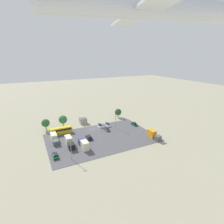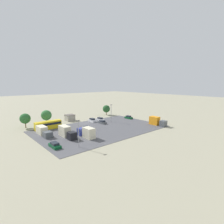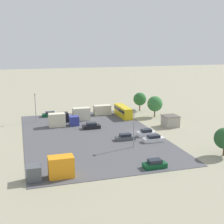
{
  "view_description": "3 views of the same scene",
  "coord_description": "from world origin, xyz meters",
  "px_view_note": "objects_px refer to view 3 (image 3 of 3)",
  "views": [
    {
      "loc": [
        28.53,
        80.3,
        36.65
      ],
      "look_at": [
        5.21,
        33.38,
        19.71
      ],
      "focal_mm": 28.0,
      "sensor_mm": 36.0,
      "label": 1
    },
    {
      "loc": [
        40.78,
        64.87,
        18.17
      ],
      "look_at": [
        -3.24,
        14.63,
        6.75
      ],
      "focal_mm": 28.0,
      "sensor_mm": 36.0,
      "label": 2
    },
    {
      "loc": [
        -69.02,
        27.28,
        21.41
      ],
      "look_at": [
        -4.22,
        7.85,
        6.32
      ],
      "focal_mm": 50.0,
      "sensor_mm": 36.0,
      "label": 3
    }
  ],
  "objects_px": {
    "parked_car_4": "(91,126)",
    "parked_car_5": "(125,137)",
    "shed_building": "(170,121)",
    "parked_truck_2": "(97,111)",
    "bus": "(123,111)",
    "parked_truck_1": "(62,120)",
    "parked_car_3": "(154,139)",
    "parked_truck_3": "(53,168)",
    "parked_car_1": "(155,164)",
    "parked_car_0": "(146,133)",
    "parked_truck_0": "(76,115)",
    "parked_car_2": "(50,114)"
  },
  "relations": [
    {
      "from": "parked_car_2",
      "to": "parked_car_3",
      "type": "distance_m",
      "value": 36.46
    },
    {
      "from": "shed_building",
      "to": "parked_truck_3",
      "type": "bearing_deg",
      "value": 125.72
    },
    {
      "from": "parked_car_2",
      "to": "bus",
      "type": "bearing_deg",
      "value": 73.15
    },
    {
      "from": "parked_truck_1",
      "to": "parked_truck_3",
      "type": "height_order",
      "value": "parked_truck_3"
    },
    {
      "from": "bus",
      "to": "parked_truck_1",
      "type": "relative_size",
      "value": 1.29
    },
    {
      "from": "bus",
      "to": "parked_truck_0",
      "type": "xyz_separation_m",
      "value": [
        -0.72,
        14.07,
        -0.06
      ]
    },
    {
      "from": "parked_car_5",
      "to": "parked_truck_1",
      "type": "height_order",
      "value": "parked_truck_1"
    },
    {
      "from": "parked_car_2",
      "to": "parked_car_5",
      "type": "xyz_separation_m",
      "value": [
        -27.84,
        -13.88,
        -0.01
      ]
    },
    {
      "from": "shed_building",
      "to": "parked_car_3",
      "type": "bearing_deg",
      "value": 138.52
    },
    {
      "from": "shed_building",
      "to": "parked_car_1",
      "type": "bearing_deg",
      "value": 147.66
    },
    {
      "from": "parked_truck_0",
      "to": "parked_truck_1",
      "type": "distance_m",
      "value": 6.78
    },
    {
      "from": "parked_truck_1",
      "to": "parked_car_4",
      "type": "bearing_deg",
      "value": 55.96
    },
    {
      "from": "parked_car_0",
      "to": "parked_truck_2",
      "type": "height_order",
      "value": "parked_truck_2"
    },
    {
      "from": "parked_car_5",
      "to": "parked_truck_1",
      "type": "distance_m",
      "value": 19.99
    },
    {
      "from": "shed_building",
      "to": "parked_car_3",
      "type": "distance_m",
      "value": 14.48
    },
    {
      "from": "shed_building",
      "to": "parked_car_4",
      "type": "bearing_deg",
      "value": 80.13
    },
    {
      "from": "parked_truck_1",
      "to": "parked_truck_3",
      "type": "relative_size",
      "value": 1.03
    },
    {
      "from": "parked_car_4",
      "to": "parked_truck_1",
      "type": "distance_m",
      "value": 8.29
    },
    {
      "from": "parked_truck_0",
      "to": "parked_truck_2",
      "type": "xyz_separation_m",
      "value": [
        5.06,
        -7.32,
        -0.3
      ]
    },
    {
      "from": "parked_car_0",
      "to": "parked_truck_3",
      "type": "xyz_separation_m",
      "value": [
        -17.19,
        23.33,
        0.91
      ]
    },
    {
      "from": "parked_car_0",
      "to": "parked_car_2",
      "type": "bearing_deg",
      "value": 36.55
    },
    {
      "from": "parked_truck_1",
      "to": "parked_car_2",
      "type": "bearing_deg",
      "value": -170.99
    },
    {
      "from": "parked_car_0",
      "to": "parked_truck_0",
      "type": "xyz_separation_m",
      "value": [
        19.43,
        13.0,
        0.91
      ]
    },
    {
      "from": "parked_car_2",
      "to": "parked_car_4",
      "type": "bearing_deg",
      "value": 27.85
    },
    {
      "from": "parked_truck_3",
      "to": "parked_car_1",
      "type": "bearing_deg",
      "value": -92.68
    },
    {
      "from": "parked_car_4",
      "to": "parked_car_5",
      "type": "bearing_deg",
      "value": 24.48
    },
    {
      "from": "parked_car_1",
      "to": "parked_car_5",
      "type": "xyz_separation_m",
      "value": [
        16.56,
        -0.3,
        -0.04
      ]
    },
    {
      "from": "parked_car_3",
      "to": "parked_car_5",
      "type": "xyz_separation_m",
      "value": [
        3.02,
        5.55,
        -0.03
      ]
    },
    {
      "from": "bus",
      "to": "parked_truck_3",
      "type": "relative_size",
      "value": 1.34
    },
    {
      "from": "shed_building",
      "to": "parked_truck_1",
      "type": "distance_m",
      "value": 28.33
    },
    {
      "from": "parked_car_0",
      "to": "parked_truck_2",
      "type": "bearing_deg",
      "value": 13.06
    },
    {
      "from": "parked_truck_0",
      "to": "shed_building",
      "type": "bearing_deg",
      "value": -120.16
    },
    {
      "from": "shed_building",
      "to": "parked_truck_2",
      "type": "height_order",
      "value": "parked_truck_2"
    },
    {
      "from": "bus",
      "to": "parked_car_3",
      "type": "bearing_deg",
      "value": 87.2
    },
    {
      "from": "parked_truck_2",
      "to": "bus",
      "type": "bearing_deg",
      "value": -122.74
    },
    {
      "from": "parked_truck_2",
      "to": "parked_truck_3",
      "type": "height_order",
      "value": "parked_truck_3"
    },
    {
      "from": "parked_car_3",
      "to": "parked_truck_0",
      "type": "bearing_deg",
      "value": 28.32
    },
    {
      "from": "parked_car_5",
      "to": "parked_car_1",
      "type": "bearing_deg",
      "value": -1.05
    },
    {
      "from": "parked_truck_2",
      "to": "parked_truck_3",
      "type": "relative_size",
      "value": 1.25
    },
    {
      "from": "parked_car_2",
      "to": "parked_truck_1",
      "type": "relative_size",
      "value": 0.6
    },
    {
      "from": "parked_truck_1",
      "to": "parked_truck_2",
      "type": "bearing_deg",
      "value": 129.68
    },
    {
      "from": "parked_car_3",
      "to": "parked_truck_0",
      "type": "xyz_separation_m",
      "value": [
        23.88,
        12.87,
        0.99
      ]
    },
    {
      "from": "parked_car_5",
      "to": "parked_truck_2",
      "type": "distance_m",
      "value": 25.94
    },
    {
      "from": "shed_building",
      "to": "bus",
      "type": "xyz_separation_m",
      "value": [
        13.77,
        8.38,
        0.29
      ]
    },
    {
      "from": "parked_car_4",
      "to": "parked_car_5",
      "type": "height_order",
      "value": "parked_car_4"
    },
    {
      "from": "shed_building",
      "to": "parked_car_5",
      "type": "bearing_deg",
      "value": 117.33
    },
    {
      "from": "parked_truck_0",
      "to": "parked_truck_1",
      "type": "relative_size",
      "value": 1.13
    },
    {
      "from": "parked_car_3",
      "to": "parked_car_1",
      "type": "bearing_deg",
      "value": 156.62
    },
    {
      "from": "bus",
      "to": "parked_truck_0",
      "type": "distance_m",
      "value": 14.09
    },
    {
      "from": "parked_car_2",
      "to": "parked_truck_0",
      "type": "xyz_separation_m",
      "value": [
        -6.97,
        -6.57,
        1.0
      ]
    }
  ]
}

